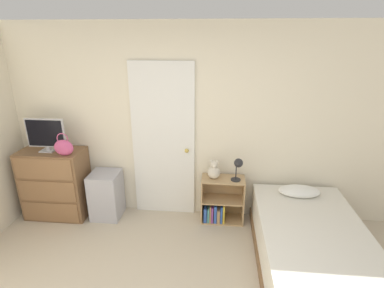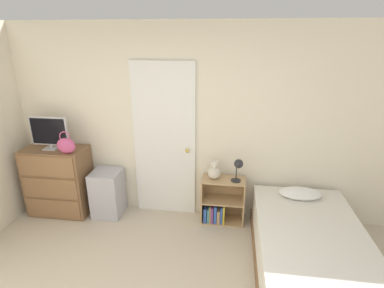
{
  "view_description": "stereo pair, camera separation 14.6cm",
  "coord_description": "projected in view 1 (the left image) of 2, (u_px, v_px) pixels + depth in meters",
  "views": [
    {
      "loc": [
        0.53,
        -1.46,
        2.36
      ],
      "look_at": [
        0.2,
        1.98,
        1.11
      ],
      "focal_mm": 28.0,
      "sensor_mm": 36.0,
      "label": 1
    },
    {
      "loc": [
        0.68,
        -1.45,
        2.36
      ],
      "look_at": [
        0.2,
        1.98,
        1.11
      ],
      "focal_mm": 28.0,
      "sensor_mm": 36.0,
      "label": 2
    }
  ],
  "objects": [
    {
      "name": "desk_lamp",
      "position": [
        238.0,
        165.0,
        3.75
      ],
      "size": [
        0.14,
        0.14,
        0.31
      ],
      "color": "#262628",
      "rests_on": "bookshelf"
    },
    {
      "name": "storage_bin",
      "position": [
        106.0,
        195.0,
        4.08
      ],
      "size": [
        0.38,
        0.4,
        0.64
      ],
      "color": "#ADADB7",
      "rests_on": "ground_plane"
    },
    {
      "name": "wall_back",
      "position": [
        179.0,
        125.0,
        3.9
      ],
      "size": [
        10.0,
        0.06,
        2.55
      ],
      "color": "beige",
      "rests_on": "ground_plane"
    },
    {
      "name": "teddy_bear",
      "position": [
        214.0,
        170.0,
        3.86
      ],
      "size": [
        0.17,
        0.17,
        0.26
      ],
      "color": "beige",
      "rests_on": "bookshelf"
    },
    {
      "name": "door_closed",
      "position": [
        164.0,
        142.0,
        3.95
      ],
      "size": [
        0.83,
        0.09,
        2.09
      ],
      "color": "white",
      "rests_on": "ground_plane"
    },
    {
      "name": "bed",
      "position": [
        311.0,
        247.0,
        3.18
      ],
      "size": [
        1.11,
        1.92,
        0.61
      ],
      "color": "brown",
      "rests_on": "ground_plane"
    },
    {
      "name": "handbag",
      "position": [
        64.0,
        147.0,
        3.72
      ],
      "size": [
        0.25,
        0.11,
        0.29
      ],
      "color": "#C64C7F",
      "rests_on": "dresser"
    },
    {
      "name": "dresser",
      "position": [
        56.0,
        183.0,
        4.07
      ],
      "size": [
        0.82,
        0.45,
        0.95
      ],
      "color": "brown",
      "rests_on": "ground_plane"
    },
    {
      "name": "tv",
      "position": [
        46.0,
        134.0,
        3.82
      ],
      "size": [
        0.51,
        0.16,
        0.43
      ],
      "color": "#B7B7BC",
      "rests_on": "dresser"
    },
    {
      "name": "bookshelf",
      "position": [
        219.0,
        204.0,
        4.02
      ],
      "size": [
        0.56,
        0.3,
        0.62
      ],
      "color": "tan",
      "rests_on": "ground_plane"
    }
  ]
}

